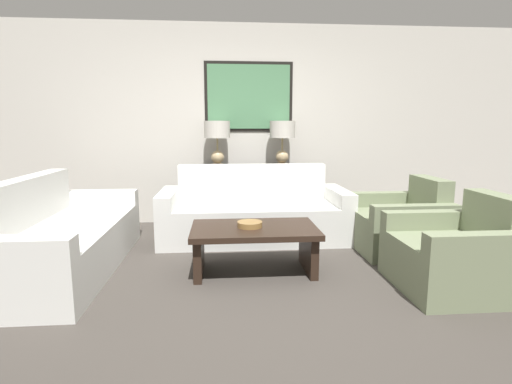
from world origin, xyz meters
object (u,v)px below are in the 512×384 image
at_px(table_lamp_right, 282,135).
at_px(couch_by_side, 60,240).
at_px(coffee_table, 254,239).
at_px(decorative_bowl, 250,224).
at_px(armchair_near_camera, 456,256).
at_px(table_lamp_left, 217,135).
at_px(armchair_near_back_wall, 400,225).
at_px(couch_by_back_wall, 254,215).
at_px(console_table, 250,195).

xyz_separation_m(table_lamp_right, couch_by_side, (-2.29, -1.58, -0.92)).
bearing_deg(couch_by_side, coffee_table, -6.27).
bearing_deg(decorative_bowl, armchair_near_camera, -17.41).
xyz_separation_m(table_lamp_left, coffee_table, (0.34, -1.78, -0.90)).
bearing_deg(table_lamp_left, armchair_near_back_wall, -33.10).
distance_m(couch_by_back_wall, decorative_bowl, 1.12).
xyz_separation_m(console_table, couch_by_back_wall, (0.00, -0.67, -0.12)).
xyz_separation_m(table_lamp_left, table_lamp_right, (0.85, 0.00, 0.00)).
relative_size(couch_by_side, decorative_bowl, 9.63).
relative_size(console_table, coffee_table, 1.18).
bearing_deg(armchair_near_camera, table_lamp_right, 115.39).
bearing_deg(console_table, table_lamp_right, 0.00).
distance_m(console_table, decorative_bowl, 1.78).
height_order(console_table, table_lamp_right, table_lamp_right).
relative_size(table_lamp_right, coffee_table, 0.51).
relative_size(couch_by_side, coffee_table, 1.92).
relative_size(table_lamp_left, decorative_bowl, 2.58).
bearing_deg(couch_by_side, couch_by_back_wall, 26.08).
bearing_deg(couch_by_back_wall, couch_by_side, -153.92).
height_order(table_lamp_right, armchair_near_camera, table_lamp_right).
bearing_deg(decorative_bowl, armchair_near_back_wall, 17.33).
xyz_separation_m(console_table, armchair_near_camera, (1.51, -2.29, -0.13)).
bearing_deg(couch_by_back_wall, decorative_bowl, -96.51).
height_order(table_lamp_left, table_lamp_right, same).
xyz_separation_m(couch_by_side, armchair_near_back_wall, (3.37, 0.32, -0.01)).
bearing_deg(coffee_table, armchair_near_camera, -17.78).
bearing_deg(armchair_near_camera, decorative_bowl, 162.59).
bearing_deg(couch_by_back_wall, table_lamp_left, 122.36).
height_order(console_table, armchair_near_camera, console_table).
distance_m(table_lamp_left, armchair_near_camera, 3.14).
distance_m(coffee_table, armchair_near_back_wall, 1.68).
height_order(decorative_bowl, armchair_near_camera, armchair_near_camera).
bearing_deg(decorative_bowl, couch_by_side, 173.62).
bearing_deg(coffee_table, table_lamp_left, 100.86).
relative_size(decorative_bowl, armchair_near_camera, 0.25).
xyz_separation_m(console_table, coffee_table, (-0.09, -1.78, -0.10)).
xyz_separation_m(table_lamp_left, decorative_bowl, (0.30, -1.78, -0.76)).
height_order(coffee_table, armchair_near_back_wall, armchair_near_back_wall).
bearing_deg(table_lamp_right, table_lamp_left, 180.00).
xyz_separation_m(coffee_table, decorative_bowl, (-0.04, 0.00, 0.14)).
bearing_deg(table_lamp_right, armchair_near_back_wall, -49.32).
bearing_deg(armchair_near_back_wall, table_lamp_left, 146.90).
xyz_separation_m(table_lamp_right, armchair_near_camera, (1.09, -2.29, -0.93)).
relative_size(couch_by_back_wall, coffee_table, 1.92).
xyz_separation_m(table_lamp_right, coffee_table, (-0.51, -1.78, -0.90)).
xyz_separation_m(couch_by_back_wall, couch_by_side, (-1.86, -0.91, 0.00)).
bearing_deg(table_lamp_left, couch_by_back_wall, -57.64).
bearing_deg(console_table, table_lamp_left, 180.00).
bearing_deg(armchair_near_back_wall, armchair_near_camera, -90.00).
relative_size(table_lamp_right, couch_by_side, 0.27).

